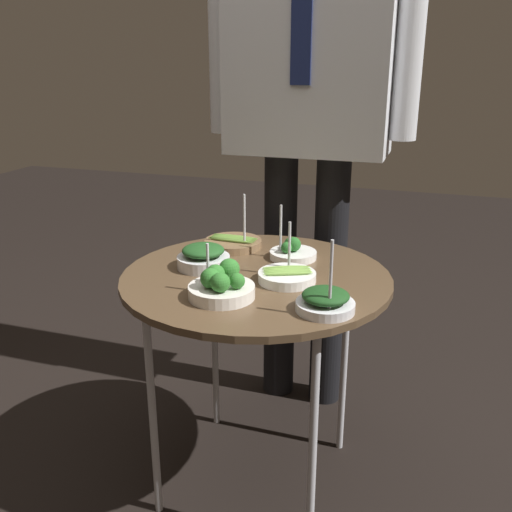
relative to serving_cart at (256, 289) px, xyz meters
name	(u,v)px	position (x,y,z in m)	size (l,w,h in m)	color
ground_plane	(256,476)	(0.00, 0.00, -0.59)	(8.00, 8.00, 0.00)	black
serving_cart	(256,289)	(0.00, 0.00, 0.00)	(0.69, 0.69, 0.63)	brown
bowl_broccoli_near_rim	(292,252)	(0.06, 0.15, 0.06)	(0.13, 0.13, 0.15)	white
bowl_spinach_front_right	(203,257)	(-0.15, 0.01, 0.07)	(0.14, 0.14, 0.06)	silver
bowl_broccoli_back_left	(221,285)	(-0.03, -0.16, 0.07)	(0.16, 0.16, 0.12)	silver
bowl_asparagus_front_center	(287,276)	(0.09, -0.02, 0.06)	(0.14, 0.14, 0.14)	white
bowl_spinach_back_right	(325,301)	(0.21, -0.16, 0.06)	(0.13, 0.13, 0.18)	silver
bowl_asparagus_center	(233,243)	(-0.13, 0.19, 0.05)	(0.17, 0.17, 0.17)	brown
waiter_figure	(310,71)	(0.02, 0.47, 0.53)	(0.65, 0.25, 1.77)	black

